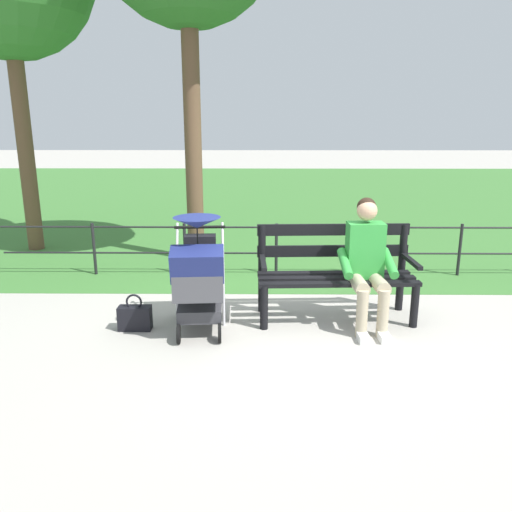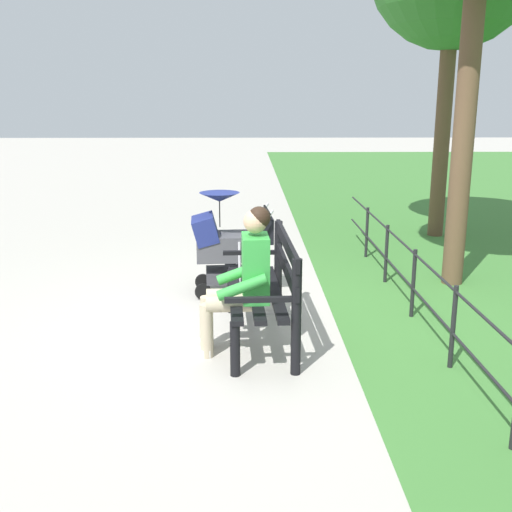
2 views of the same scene
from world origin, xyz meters
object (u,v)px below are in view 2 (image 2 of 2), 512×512
object	(u,v)px
stroller	(227,242)
handbag	(231,267)
park_bench	(268,284)
person_on_bench	(243,276)

from	to	relation	value
stroller	handbag	bearing A→B (deg)	-2.40
stroller	handbag	distance (m)	0.80
park_bench	person_on_bench	size ratio (longest dim) A/B	1.27
park_bench	handbag	xyz separation A→B (m)	(2.01, 0.38, -0.40)
park_bench	stroller	bearing A→B (deg)	16.68
stroller	park_bench	bearing A→B (deg)	-163.32
person_on_bench	stroller	distance (m)	1.65
stroller	handbag	size ratio (longest dim) A/B	3.11
person_on_bench	stroller	bearing A→B (deg)	6.44
stroller	handbag	world-z (taller)	stroller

